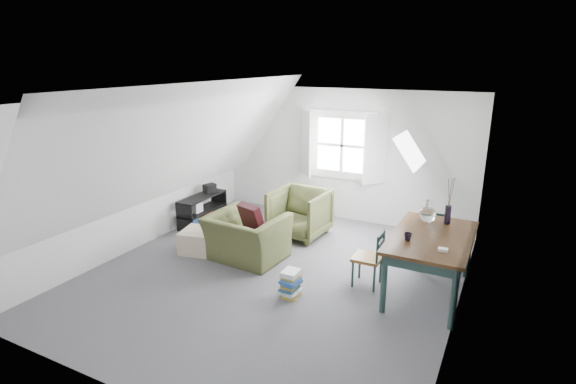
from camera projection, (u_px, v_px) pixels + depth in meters
The scene contains 24 objects.
floor at pixel (274, 274), 6.53m from camera, with size 5.50×5.50×0.00m, color #515055.
ceiling at pixel (272, 100), 5.82m from camera, with size 5.50×5.50×0.00m, color white.
wall_back at pixel (343, 155), 8.53m from camera, with size 5.00×5.00×0.00m, color silver.
wall_front at pixel (117, 274), 3.83m from camera, with size 5.00×5.00×0.00m, color silver.
wall_left at pixel (138, 172), 7.27m from camera, with size 5.50×5.50×0.00m, color silver.
wall_right at pixel (466, 221), 5.09m from camera, with size 5.50×5.50×0.00m, color silver.
slope_left at pixel (182, 145), 6.70m from camera, with size 5.50×5.50×0.00m, color white.
slope_right at pixel (386, 167), 5.35m from camera, with size 5.50×5.50×0.00m, color white.
dormer_window at pixel (342, 146), 8.40m from camera, with size 1.71×0.35×1.30m.
skylight at pixel (410, 150), 6.47m from camera, with size 0.55×0.75×0.04m, color white.
armchair_near at pixel (247, 259), 7.04m from camera, with size 1.12×0.97×0.73m, color #434824.
armchair_far at pixel (299, 235), 7.97m from camera, with size 0.90×0.92×0.84m, color #434824.
throw_pillow at pixel (251, 217), 6.98m from camera, with size 0.43×0.12×0.43m, color black.
ottoman at pixel (200, 241), 7.27m from camera, with size 0.54×0.54×0.36m, color #C7AF96.
dining_table at pixel (431, 243), 5.82m from camera, with size 0.99×1.65×0.82m.
demijohn at pixel (428, 214), 6.20m from camera, with size 0.23×0.23×0.32m.
vase_twigs at pixel (448, 214), 6.17m from camera, with size 0.08×0.09×0.65m.
cup at pixel (407, 240), 5.64m from camera, with size 0.10×0.10×0.09m, color black.
paper_box at pixel (443, 250), 5.31m from camera, with size 0.11×0.08×0.04m, color white.
dining_chair_far at pixel (432, 235), 6.84m from camera, with size 0.40×0.40×0.84m.
dining_chair_near at pixel (370, 257), 6.11m from camera, with size 0.37×0.37×0.80m.
media_shelf at pixel (201, 212), 8.45m from camera, with size 0.36×1.08×0.55m.
electronics_box at pixel (210, 189), 8.59m from camera, with size 0.16×0.22×0.18m, color black.
magazine_stack at pixel (291, 284), 5.88m from camera, with size 0.27×0.32×0.36m.
Camera 1 is at (2.88, -5.18, 3.01)m, focal length 28.00 mm.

